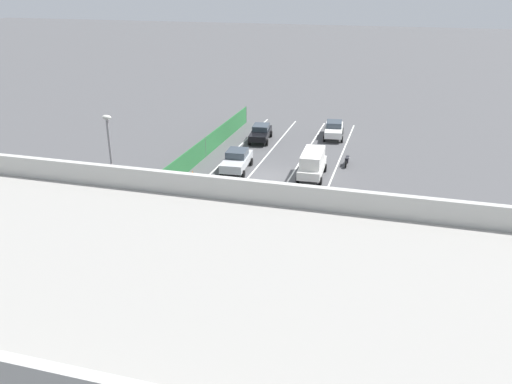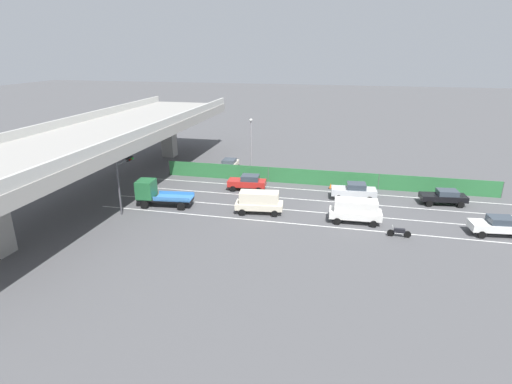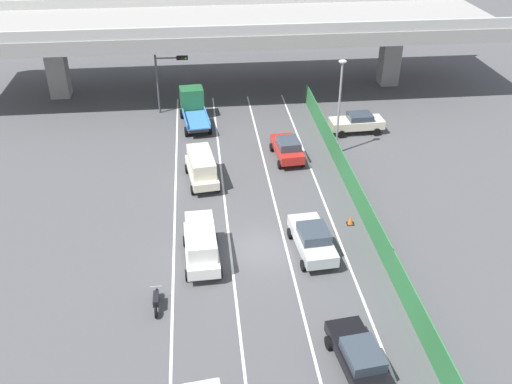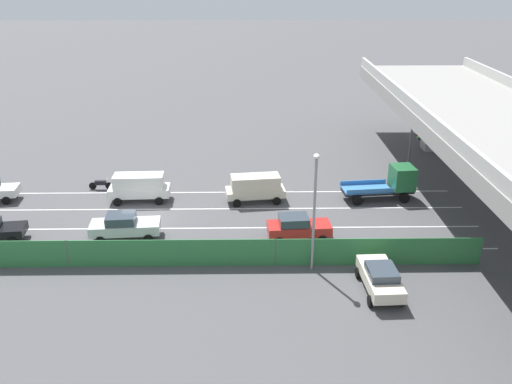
% 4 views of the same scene
% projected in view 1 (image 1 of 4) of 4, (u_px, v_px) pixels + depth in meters
% --- Properties ---
extents(ground_plane, '(300.00, 300.00, 0.00)m').
position_uv_depth(ground_plane, '(270.00, 176.00, 42.71)').
color(ground_plane, '#4C4C4F').
extents(lane_line_left_edge, '(0.14, 42.13, 0.01)m').
position_uv_depth(lane_line_left_edge, '(324.00, 197.00, 38.73)').
color(lane_line_left_edge, silver).
rests_on(lane_line_left_edge, ground).
extents(lane_line_mid_left, '(0.14, 42.13, 0.01)m').
position_uv_depth(lane_line_mid_left, '(281.00, 192.00, 39.56)').
color(lane_line_mid_left, silver).
rests_on(lane_line_mid_left, ground).
extents(lane_line_mid_right, '(0.14, 42.13, 0.01)m').
position_uv_depth(lane_line_mid_right, '(240.00, 188.00, 40.39)').
color(lane_line_mid_right, silver).
rests_on(lane_line_mid_right, ground).
extents(lane_line_right_edge, '(0.14, 42.13, 0.01)m').
position_uv_depth(lane_line_right_edge, '(200.00, 183.00, 41.22)').
color(lane_line_right_edge, silver).
rests_on(lane_line_right_edge, ground).
extents(elevated_overpass, '(49.61, 11.77, 7.70)m').
position_uv_depth(elevated_overpass, '(74.00, 272.00, 17.14)').
color(elevated_overpass, gray).
rests_on(elevated_overpass, ground).
extents(green_fence, '(0.10, 38.23, 1.82)m').
position_uv_depth(green_fence, '(177.00, 170.00, 41.37)').
color(green_fence, '#2D753D').
rests_on(green_fence, ground).
extents(car_van_cream, '(2.43, 4.74, 2.14)m').
position_uv_depth(car_van_cream, '(284.00, 206.00, 34.08)').
color(car_van_cream, beige).
rests_on(car_van_cream, ground).
extents(car_van_white, '(2.15, 4.74, 2.17)m').
position_uv_depth(car_van_white, '(312.00, 163.00, 42.08)').
color(car_van_white, silver).
rests_on(car_van_white, ground).
extents(car_hatchback_white, '(2.34, 4.71, 1.65)m').
position_uv_depth(car_hatchback_white, '(334.00, 129.00, 52.76)').
color(car_hatchback_white, silver).
rests_on(car_hatchback_white, ground).
extents(car_sedan_red, '(2.23, 4.36, 1.73)m').
position_uv_depth(car_sedan_red, '(176.00, 216.00, 33.36)').
color(car_sedan_red, red).
rests_on(car_sedan_red, ground).
extents(car_sedan_silver, '(2.34, 4.78, 1.75)m').
position_uv_depth(car_sedan_silver, '(237.00, 160.00, 43.68)').
color(car_sedan_silver, '#B7BABC').
rests_on(car_sedan_silver, ground).
extents(car_sedan_black, '(2.35, 4.65, 1.55)m').
position_uv_depth(car_sedan_black, '(261.00, 132.00, 51.77)').
color(car_sedan_black, black).
rests_on(car_sedan_black, ground).
extents(flatbed_truck_blue, '(2.66, 5.71, 2.65)m').
position_uv_depth(flatbed_truck_blue, '(241.00, 294.00, 24.39)').
color(flatbed_truck_blue, black).
rests_on(flatbed_truck_blue, ground).
extents(motorcycle, '(0.60, 1.95, 0.93)m').
position_uv_depth(motorcycle, '(347.00, 160.00, 45.02)').
color(motorcycle, black).
rests_on(motorcycle, ground).
extents(parked_sedan_cream, '(4.43, 2.15, 1.62)m').
position_uv_depth(parked_sedan_cream, '(49.00, 232.00, 31.33)').
color(parked_sedan_cream, beige).
rests_on(parked_sedan_cream, ground).
extents(traffic_light, '(2.85, 0.45, 5.24)m').
position_uv_depth(traffic_light, '(274.00, 280.00, 21.17)').
color(traffic_light, '#47474C').
rests_on(traffic_light, ground).
extents(street_lamp, '(0.60, 0.36, 7.40)m').
position_uv_depth(street_lamp, '(111.00, 161.00, 32.50)').
color(street_lamp, gray).
rests_on(street_lamp, ground).
extents(traffic_cone, '(0.47, 0.47, 0.60)m').
position_uv_depth(traffic_cone, '(192.00, 174.00, 42.37)').
color(traffic_cone, orange).
rests_on(traffic_cone, ground).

